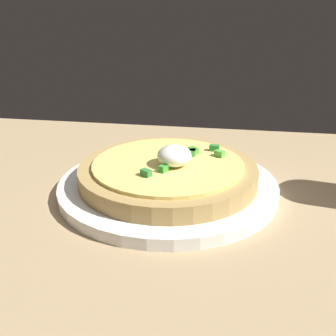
# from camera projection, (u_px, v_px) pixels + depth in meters

# --- Properties ---
(dining_table) EXTENTS (1.17, 0.82, 0.03)m
(dining_table) POSITION_uv_depth(u_px,v_px,m) (87.00, 253.00, 0.51)
(dining_table) COLOR tan
(dining_table) RESTS_ON ground
(plate) EXTENTS (0.28, 0.28, 0.01)m
(plate) POSITION_uv_depth(u_px,v_px,m) (168.00, 188.00, 0.61)
(plate) COLOR white
(plate) RESTS_ON dining_table
(pizza) EXTENTS (0.23, 0.23, 0.05)m
(pizza) POSITION_uv_depth(u_px,v_px,m) (168.00, 173.00, 0.60)
(pizza) COLOR #AB8A4F
(pizza) RESTS_ON plate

